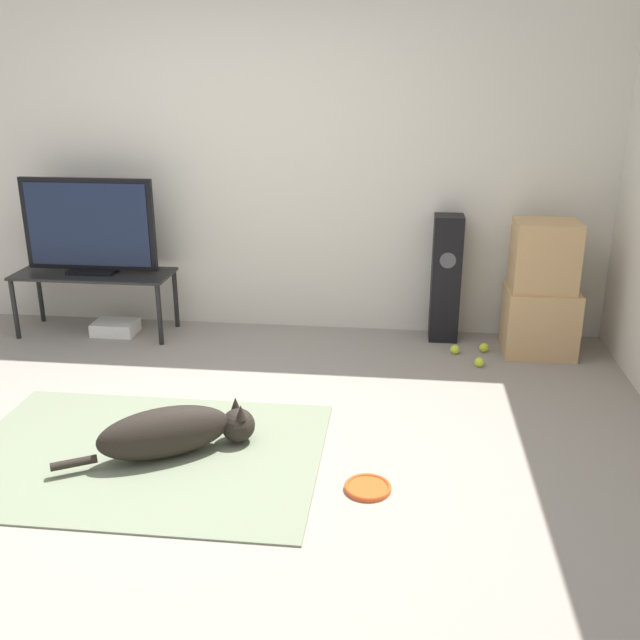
% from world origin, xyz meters
% --- Properties ---
extents(ground_plane, '(12.00, 12.00, 0.00)m').
position_xyz_m(ground_plane, '(0.00, 0.00, 0.00)').
color(ground_plane, gray).
extents(wall_back, '(8.00, 0.06, 2.55)m').
position_xyz_m(wall_back, '(0.00, 2.10, 1.27)').
color(wall_back, beige).
rests_on(wall_back, ground_plane).
extents(area_rug, '(1.87, 1.33, 0.01)m').
position_xyz_m(area_rug, '(-0.25, 0.00, 0.01)').
color(area_rug, slate).
rests_on(area_rug, ground_plane).
extents(dog, '(0.94, 0.58, 0.27)m').
position_xyz_m(dog, '(-0.07, 0.02, 0.14)').
color(dog, black).
rests_on(dog, area_rug).
extents(frisbee, '(0.23, 0.23, 0.03)m').
position_xyz_m(frisbee, '(0.94, -0.19, 0.01)').
color(frisbee, '#DB511E').
rests_on(frisbee, ground_plane).
extents(cardboard_box_lower, '(0.49, 0.40, 0.47)m').
position_xyz_m(cardboard_box_lower, '(2.05, 1.71, 0.23)').
color(cardboard_box_lower, tan).
rests_on(cardboard_box_lower, ground_plane).
extents(cardboard_box_upper, '(0.43, 0.35, 0.48)m').
position_xyz_m(cardboard_box_upper, '(2.04, 1.72, 0.71)').
color(cardboard_box_upper, tan).
rests_on(cardboard_box_upper, cardboard_box_lower).
extents(floor_speaker, '(0.21, 0.21, 0.93)m').
position_xyz_m(floor_speaker, '(1.39, 1.92, 0.47)').
color(floor_speaker, black).
rests_on(floor_speaker, ground_plane).
extents(tv_stand, '(1.17, 0.45, 0.48)m').
position_xyz_m(tv_stand, '(-1.21, 1.75, 0.42)').
color(tv_stand, black).
rests_on(tv_stand, ground_plane).
extents(tv, '(0.99, 0.20, 0.70)m').
position_xyz_m(tv, '(-1.21, 1.75, 0.82)').
color(tv, black).
rests_on(tv, tv_stand).
extents(tennis_ball_by_boxes, '(0.07, 0.07, 0.07)m').
position_xyz_m(tennis_ball_by_boxes, '(1.47, 1.61, 0.03)').
color(tennis_ball_by_boxes, '#C6E033').
rests_on(tennis_ball_by_boxes, ground_plane).
extents(tennis_ball_near_speaker, '(0.07, 0.07, 0.07)m').
position_xyz_m(tennis_ball_near_speaker, '(1.68, 1.67, 0.03)').
color(tennis_ball_near_speaker, '#C6E033').
rests_on(tennis_ball_near_speaker, ground_plane).
extents(tennis_ball_loose_on_carpet, '(0.07, 0.07, 0.07)m').
position_xyz_m(tennis_ball_loose_on_carpet, '(1.62, 1.40, 0.03)').
color(tennis_ball_loose_on_carpet, '#C6E033').
rests_on(tennis_ball_loose_on_carpet, ground_plane).
extents(game_console, '(0.32, 0.24, 0.10)m').
position_xyz_m(game_console, '(-1.08, 1.74, 0.05)').
color(game_console, white).
rests_on(game_console, ground_plane).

